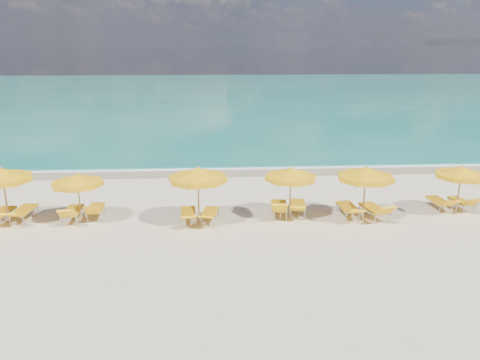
{
  "coord_description": "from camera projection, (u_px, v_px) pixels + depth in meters",
  "views": [
    {
      "loc": [
        -1.17,
        -18.26,
        7.04
      ],
      "look_at": [
        0.0,
        1.5,
        1.2
      ],
      "focal_mm": 35.0,
      "sensor_mm": 36.0,
      "label": 1
    }
  ],
  "objects": [
    {
      "name": "lounger_5_right",
      "position": [
        374.0,
        213.0,
        19.41
      ],
      "size": [
        1.02,
        2.02,
        0.92
      ],
      "rotation": [
        0.0,
        0.0,
        0.2
      ],
      "color": "#A5A8AD",
      "rests_on": "ground"
    },
    {
      "name": "lounger_6_left",
      "position": [
        439.0,
        205.0,
        20.46
      ],
      "size": [
        0.68,
        1.81,
        0.78
      ],
      "rotation": [
        0.0,
        0.0,
        0.05
      ],
      "color": "#A5A8AD",
      "rests_on": "ground"
    },
    {
      "name": "umbrella_6",
      "position": [
        461.0,
        172.0,
        19.51
      ],
      "size": [
        2.24,
        2.24,
        2.14
      ],
      "rotation": [
        0.0,
        0.0,
        0.06
      ],
      "color": "tan",
      "rests_on": "ground"
    },
    {
      "name": "foam_line",
      "position": [
        233.0,
        167.0,
        27.39
      ],
      "size": [
        120.0,
        1.2,
        0.03
      ],
      "primitive_type": "cube",
      "color": "white",
      "rests_on": "ground"
    },
    {
      "name": "wet_sand_band",
      "position": [
        234.0,
        171.0,
        26.63
      ],
      "size": [
        120.0,
        2.6,
        0.01
      ],
      "primitive_type": "cube",
      "color": "tan",
      "rests_on": "ground"
    },
    {
      "name": "umbrella_4",
      "position": [
        291.0,
        174.0,
        19.09
      ],
      "size": [
        2.32,
        2.32,
        2.19
      ],
      "rotation": [
        0.0,
        0.0,
        0.08
      ],
      "color": "tan",
      "rests_on": "ground"
    },
    {
      "name": "umbrella_5",
      "position": [
        366.0,
        174.0,
        18.7
      ],
      "size": [
        2.77,
        2.77,
        2.32
      ],
      "rotation": [
        0.0,
        0.0,
        0.24
      ],
      "color": "tan",
      "rests_on": "ground"
    },
    {
      "name": "ocean",
      "position": [
        220.0,
        95.0,
        65.5
      ],
      "size": [
        120.0,
        80.0,
        0.3
      ],
      "primitive_type": "cube",
      "color": "#136E5F",
      "rests_on": "ground"
    },
    {
      "name": "whitecap_near",
      "position": [
        149.0,
        139.0,
        35.48
      ],
      "size": [
        14.0,
        0.36,
        0.05
      ],
      "primitive_type": "cube",
      "color": "white",
      "rests_on": "ground"
    },
    {
      "name": "lounger_3_right",
      "position": [
        210.0,
        216.0,
        19.11
      ],
      "size": [
        0.86,
        1.87,
        0.65
      ],
      "rotation": [
        0.0,
        0.0,
        -0.16
      ],
      "color": "#A5A8AD",
      "rests_on": "ground"
    },
    {
      "name": "umbrella_2",
      "position": [
        77.0,
        180.0,
        18.57
      ],
      "size": [
        2.07,
        2.07,
        2.08
      ],
      "rotation": [
        0.0,
        0.0,
        0.01
      ],
      "color": "tan",
      "rests_on": "ground"
    },
    {
      "name": "lounger_2_right",
      "position": [
        96.0,
        212.0,
        19.49
      ],
      "size": [
        0.75,
        1.82,
        0.88
      ],
      "rotation": [
        0.0,
        0.0,
        0.08
      ],
      "color": "#A5A8AD",
      "rests_on": "ground"
    },
    {
      "name": "ground_plane",
      "position": [
        242.0,
        218.0,
        19.54
      ],
      "size": [
        120.0,
        120.0,
        0.0
      ],
      "primitive_type": "plane",
      "color": "beige"
    },
    {
      "name": "lounger_1_right",
      "position": [
        23.0,
        215.0,
        19.23
      ],
      "size": [
        0.8,
        2.05,
        0.76
      ],
      "rotation": [
        0.0,
        0.0,
        -0.08
      ],
      "color": "#A5A8AD",
      "rests_on": "ground"
    },
    {
      "name": "whitecap_far",
      "position": [
        312.0,
        122.0,
        42.98
      ],
      "size": [
        18.0,
        0.3,
        0.05
      ],
      "primitive_type": "cube",
      "color": "white",
      "rests_on": "ground"
    },
    {
      "name": "lounger_1_left",
      "position": [
        2.0,
        216.0,
        19.11
      ],
      "size": [
        0.79,
        1.87,
        0.77
      ],
      "rotation": [
        0.0,
        0.0,
        -0.11
      ],
      "color": "#A5A8AD",
      "rests_on": "ground"
    },
    {
      "name": "lounger_6_right",
      "position": [
        461.0,
        204.0,
        20.57
      ],
      "size": [
        0.74,
        1.62,
        0.76
      ],
      "rotation": [
        0.0,
        0.0,
        0.14
      ],
      "color": "#A5A8AD",
      "rests_on": "ground"
    },
    {
      "name": "lounger_4_left",
      "position": [
        279.0,
        210.0,
        19.7
      ],
      "size": [
        0.88,
        2.0,
        0.92
      ],
      "rotation": [
        0.0,
        0.0,
        -0.12
      ],
      "color": "#A5A8AD",
      "rests_on": "ground"
    },
    {
      "name": "umbrella_1",
      "position": [
        2.0,
        175.0,
        18.42
      ],
      "size": [
        2.34,
        2.34,
        2.35
      ],
      "rotation": [
        0.0,
        0.0,
        -0.01
      ],
      "color": "tan",
      "rests_on": "ground"
    },
    {
      "name": "lounger_5_left",
      "position": [
        348.0,
        211.0,
        19.57
      ],
      "size": [
        0.72,
        2.03,
        0.76
      ],
      "rotation": [
        0.0,
        0.0,
        0.03
      ],
      "color": "#A5A8AD",
      "rests_on": "ground"
    },
    {
      "name": "lounger_2_left",
      "position": [
        73.0,
        215.0,
        19.16
      ],
      "size": [
        0.73,
        1.94,
        0.88
      ],
      "rotation": [
        0.0,
        0.0,
        0.05
      ],
      "color": "#A5A8AD",
      "rests_on": "ground"
    },
    {
      "name": "lounger_3_left",
      "position": [
        188.0,
        217.0,
        19.02
      ],
      "size": [
        0.74,
        1.94,
        0.7
      ],
      "rotation": [
        0.0,
        0.0,
        0.07
      ],
      "color": "#A5A8AD",
      "rests_on": "ground"
    },
    {
      "name": "lounger_4_right",
      "position": [
        297.0,
        209.0,
        19.86
      ],
      "size": [
        0.94,
        2.02,
        0.79
      ],
      "rotation": [
        0.0,
        0.0,
        -0.16
      ],
      "color": "#A5A8AD",
      "rests_on": "ground"
    },
    {
      "name": "umbrella_3",
      "position": [
        198.0,
        175.0,
        18.34
      ],
      "size": [
        2.78,
        2.78,
        2.4
      ],
      "rotation": [
        0.0,
        0.0,
        -0.19
      ],
      "color": "tan",
      "rests_on": "ground"
    }
  ]
}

